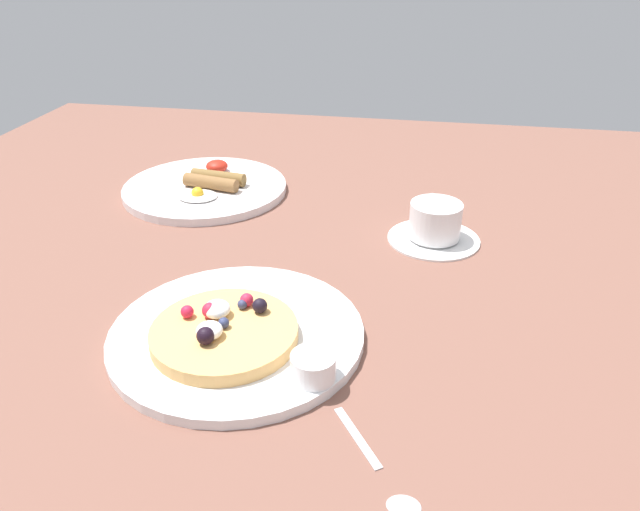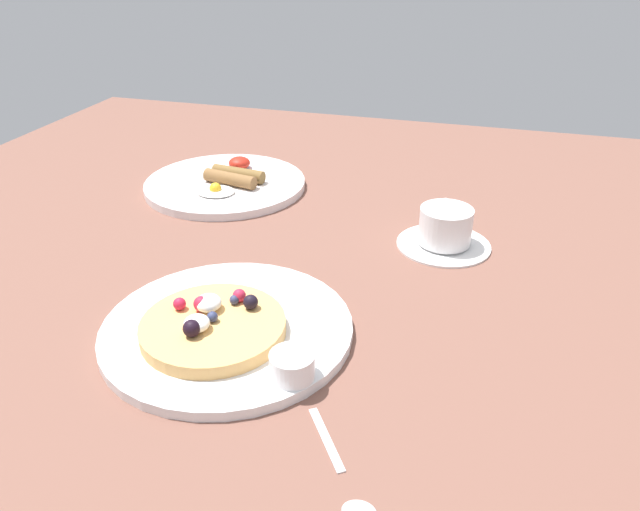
{
  "view_description": "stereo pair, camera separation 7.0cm",
  "coord_description": "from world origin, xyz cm",
  "px_view_note": "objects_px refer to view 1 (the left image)",
  "views": [
    {
      "loc": [
        12.28,
        -68.23,
        41.3
      ],
      "look_at": [
        0.17,
        -1.25,
        4.0
      ],
      "focal_mm": 34.31,
      "sensor_mm": 36.0,
      "label": 1
    },
    {
      "loc": [
        19.12,
        -66.62,
        41.3
      ],
      "look_at": [
        0.17,
        -1.25,
        4.0
      ],
      "focal_mm": 34.31,
      "sensor_mm": 36.0,
      "label": 2
    }
  ],
  "objects_px": {
    "pancake_plate": "(237,334)",
    "breakfast_plate": "(205,188)",
    "syrup_ramekin": "(313,366)",
    "coffee_cup": "(435,219)",
    "teaspoon": "(387,479)",
    "coffee_saucer": "(434,238)"
  },
  "relations": [
    {
      "from": "pancake_plate",
      "to": "coffee_saucer",
      "type": "relative_size",
      "value": 2.11
    },
    {
      "from": "pancake_plate",
      "to": "breakfast_plate",
      "type": "distance_m",
      "value": 0.44
    },
    {
      "from": "coffee_saucer",
      "to": "teaspoon",
      "type": "distance_m",
      "value": 0.46
    },
    {
      "from": "breakfast_plate",
      "to": "coffee_saucer",
      "type": "distance_m",
      "value": 0.41
    },
    {
      "from": "coffee_saucer",
      "to": "coffee_cup",
      "type": "relative_size",
      "value": 1.3
    },
    {
      "from": "breakfast_plate",
      "to": "coffee_cup",
      "type": "relative_size",
      "value": 2.69
    },
    {
      "from": "coffee_saucer",
      "to": "syrup_ramekin",
      "type": "bearing_deg",
      "value": -108.01
    },
    {
      "from": "syrup_ramekin",
      "to": "coffee_cup",
      "type": "height_order",
      "value": "coffee_cup"
    },
    {
      "from": "pancake_plate",
      "to": "breakfast_plate",
      "type": "relative_size",
      "value": 1.02
    },
    {
      "from": "syrup_ramekin",
      "to": "teaspoon",
      "type": "xyz_separation_m",
      "value": [
        0.08,
        -0.11,
        -0.02
      ]
    },
    {
      "from": "coffee_cup",
      "to": "teaspoon",
      "type": "relative_size",
      "value": 0.91
    },
    {
      "from": "coffee_saucer",
      "to": "teaspoon",
      "type": "xyz_separation_m",
      "value": [
        -0.03,
        -0.45,
        -0.0
      ]
    },
    {
      "from": "syrup_ramekin",
      "to": "breakfast_plate",
      "type": "relative_size",
      "value": 0.16
    },
    {
      "from": "pancake_plate",
      "to": "coffee_saucer",
      "type": "height_order",
      "value": "pancake_plate"
    },
    {
      "from": "syrup_ramekin",
      "to": "breakfast_plate",
      "type": "height_order",
      "value": "syrup_ramekin"
    },
    {
      "from": "syrup_ramekin",
      "to": "teaspoon",
      "type": "relative_size",
      "value": 0.4
    },
    {
      "from": "coffee_cup",
      "to": "teaspoon",
      "type": "height_order",
      "value": "coffee_cup"
    },
    {
      "from": "pancake_plate",
      "to": "teaspoon",
      "type": "relative_size",
      "value": 2.5
    },
    {
      "from": "coffee_saucer",
      "to": "teaspoon",
      "type": "height_order",
      "value": "same"
    },
    {
      "from": "syrup_ramekin",
      "to": "coffee_saucer",
      "type": "relative_size",
      "value": 0.34
    },
    {
      "from": "pancake_plate",
      "to": "syrup_ramekin",
      "type": "relative_size",
      "value": 6.21
    },
    {
      "from": "teaspoon",
      "to": "coffee_saucer",
      "type": "bearing_deg",
      "value": 86.1
    }
  ]
}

